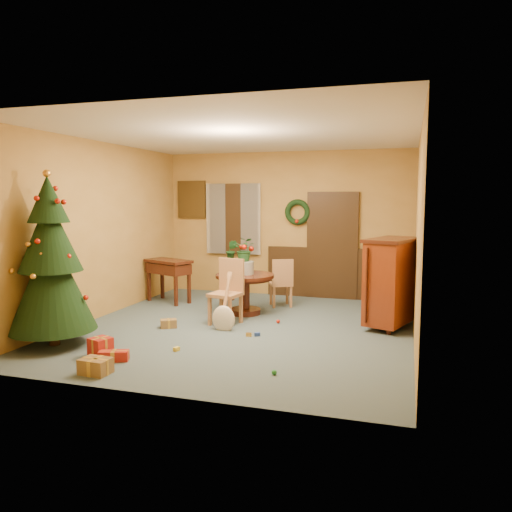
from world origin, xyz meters
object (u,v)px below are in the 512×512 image
at_px(sideboard, 391,280).
at_px(chair_near, 228,289).
at_px(christmas_tree, 51,263).
at_px(dining_table, 245,286).
at_px(writing_desk, 168,270).

bearing_deg(sideboard, chair_near, -168.77).
distance_m(chair_near, sideboard, 2.52).
xyz_separation_m(christmas_tree, sideboard, (4.30, 2.30, -0.38)).
xyz_separation_m(dining_table, sideboard, (2.41, -0.20, 0.25)).
distance_m(writing_desk, sideboard, 4.17).
bearing_deg(sideboard, writing_desk, 170.30).
height_order(chair_near, writing_desk, chair_near).
xyz_separation_m(chair_near, writing_desk, (-1.64, 1.19, 0.07)).
xyz_separation_m(writing_desk, sideboard, (4.11, -0.70, 0.12)).
distance_m(chair_near, writing_desk, 2.03).
xyz_separation_m(christmas_tree, writing_desk, (0.19, 3.00, -0.50)).
distance_m(dining_table, sideboard, 2.43).
relative_size(dining_table, sideboard, 0.73).
height_order(dining_table, writing_desk, writing_desk).
bearing_deg(dining_table, chair_near, -94.60).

